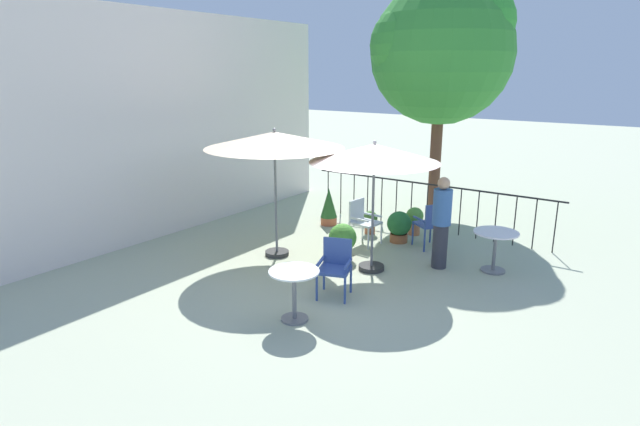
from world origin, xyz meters
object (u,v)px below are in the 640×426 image
object	(u,v)px
patio_umbrella_1	(274,141)
standing_person	(441,222)
patio_umbrella_0	(374,155)
potted_plant_0	(370,221)
potted_plant_1	(343,240)
potted_plant_3	(399,226)
shade_tree	(441,52)
cafe_table_1	(495,244)
potted_plant_2	(415,219)
cafe_table_0	(294,286)
patio_chair_0	(336,264)
potted_plant_4	(329,206)
patio_chair_2	(362,219)
patio_chair_1	(431,222)

from	to	relation	value
patio_umbrella_1	standing_person	world-z (taller)	patio_umbrella_1
patio_umbrella_0	potted_plant_0	bearing A→B (deg)	30.94
potted_plant_0	potted_plant_1	distance (m)	1.65
potted_plant_1	potted_plant_3	distance (m)	1.53
potted_plant_0	potted_plant_3	size ratio (longest dim) A/B	0.79
shade_tree	cafe_table_1	world-z (taller)	shade_tree
potted_plant_1	shade_tree	bearing A→B (deg)	0.17
patio_umbrella_1	cafe_table_1	bearing A→B (deg)	-66.52
potted_plant_3	potted_plant_2	bearing A→B (deg)	-4.11
shade_tree	cafe_table_0	xyz separation A→B (m)	(-6.42, -0.79, -3.22)
patio_chair_0	patio_umbrella_1	bearing A→B (deg)	66.06
shade_tree	potted_plant_1	xyz separation A→B (m)	(-4.01, -0.01, -3.36)
shade_tree	potted_plant_0	world-z (taller)	shade_tree
potted_plant_3	potted_plant_4	distance (m)	1.84
patio_umbrella_0	patio_chair_2	size ratio (longest dim) A/B	2.56
patio_umbrella_0	potted_plant_4	xyz separation A→B (m)	(1.81, 2.14, -1.59)
cafe_table_1	potted_plant_4	xyz separation A→B (m)	(0.66, 3.88, -0.08)
patio_chair_1	potted_plant_4	xyz separation A→B (m)	(0.19, 2.50, -0.11)
cafe_table_0	patio_chair_0	distance (m)	1.03
cafe_table_0	patio_chair_2	world-z (taller)	patio_chair_2
potted_plant_4	cafe_table_0	bearing A→B (deg)	-151.31
patio_chair_0	standing_person	bearing A→B (deg)	-22.74
patio_umbrella_1	cafe_table_1	world-z (taller)	patio_umbrella_1
patio_umbrella_0	patio_chair_0	size ratio (longest dim) A/B	2.58
cafe_table_0	potted_plant_3	xyz separation A→B (m)	(3.89, 0.39, -0.17)
shade_tree	patio_umbrella_0	distance (m)	4.56
potted_plant_1	standing_person	distance (m)	1.79
shade_tree	patio_chair_1	distance (m)	4.23
potted_plant_2	potted_plant_3	bearing A→B (deg)	175.89
patio_chair_1	potted_plant_1	world-z (taller)	patio_chair_1
patio_chair_0	potted_plant_1	distance (m)	1.58
patio_chair_0	potted_plant_2	world-z (taller)	patio_chair_0
potted_plant_1	potted_plant_2	size ratio (longest dim) A/B	1.13
cafe_table_0	potted_plant_0	size ratio (longest dim) A/B	1.48
patio_chair_2	potted_plant_0	distance (m)	0.70
potted_plant_2	patio_chair_0	bearing A→B (deg)	-174.47
cafe_table_1	potted_plant_0	world-z (taller)	cafe_table_1
potted_plant_2	potted_plant_3	distance (m)	0.62
potted_plant_0	shade_tree	bearing A→B (deg)	-8.23
cafe_table_1	potted_plant_4	distance (m)	3.94
patio_chair_1	potted_plant_2	distance (m)	0.92
cafe_table_0	potted_plant_1	world-z (taller)	cafe_table_0
patio_umbrella_0	potted_plant_4	size ratio (longest dim) A/B	2.69
patio_chair_2	potted_plant_0	bearing A→B (deg)	16.33
patio_umbrella_0	cafe_table_0	xyz separation A→B (m)	(-2.25, -0.08, -1.50)
patio_chair_0	standing_person	xyz separation A→B (m)	(2.00, -0.84, 0.33)
patio_umbrella_1	patio_chair_2	xyz separation A→B (m)	(1.52, -0.93, -1.63)
potted_plant_3	cafe_table_1	bearing A→B (deg)	-103.27
potted_plant_2	cafe_table_0	bearing A→B (deg)	-175.55
patio_umbrella_0	patio_chair_1	world-z (taller)	patio_umbrella_0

